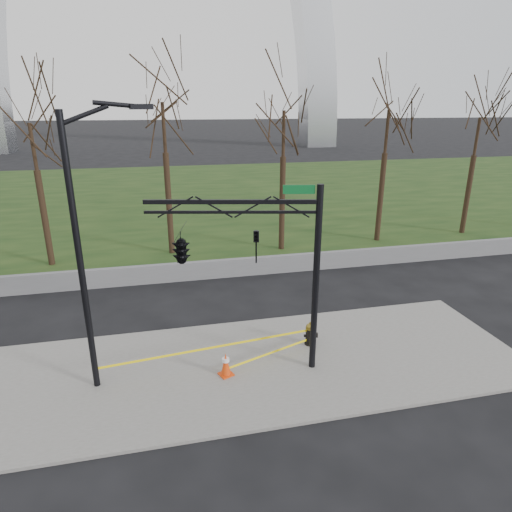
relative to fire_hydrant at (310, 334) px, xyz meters
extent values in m
plane|color=black|center=(-2.26, -0.78, -0.49)|extent=(500.00, 500.00, 0.00)
cube|color=slate|center=(-2.26, -0.78, -0.44)|extent=(18.00, 6.00, 0.10)
cube|color=black|center=(-2.26, 29.22, -0.46)|extent=(120.00, 40.00, 0.06)
cube|color=#59595B|center=(-2.26, 7.22, -0.04)|extent=(60.00, 0.30, 0.90)
cylinder|color=black|center=(-0.01, 0.00, -0.36)|extent=(0.35, 0.35, 0.06)
cylinder|color=black|center=(-0.01, 0.00, -0.09)|extent=(0.27, 0.27, 0.61)
cylinder|color=black|center=(0.20, -0.05, -0.04)|extent=(0.24, 0.21, 0.16)
cylinder|color=black|center=(-0.16, 0.04, -0.07)|extent=(0.12, 0.12, 0.10)
cylinder|color=olive|center=(-0.01, 0.00, 0.24)|extent=(0.31, 0.31, 0.06)
ellipsoid|color=olive|center=(-0.01, 0.00, 0.30)|extent=(0.29, 0.29, 0.21)
cylinder|color=olive|center=(-0.01, 0.00, 0.42)|extent=(0.06, 0.06, 0.08)
cube|color=red|center=(-3.18, -1.18, -0.37)|extent=(0.52, 0.52, 0.04)
cone|color=red|center=(-3.18, -1.18, 0.01)|extent=(0.31, 0.31, 0.72)
cylinder|color=white|center=(-3.18, -1.18, 0.14)|extent=(0.23, 0.23, 0.11)
cylinder|color=black|center=(-7.05, -0.83, 3.51)|extent=(0.18, 0.18, 8.00)
cylinder|color=black|center=(-6.52, -0.71, 7.36)|extent=(1.26, 0.41, 0.56)
cylinder|color=black|center=(-5.69, -0.50, 7.61)|extent=(1.20, 0.40, 0.22)
cube|color=black|center=(-5.11, -0.36, 7.56)|extent=(0.63, 0.36, 0.14)
cylinder|color=black|center=(-0.40, -1.32, 2.51)|extent=(0.20, 0.20, 6.00)
cube|color=black|center=(-2.83, -0.77, 5.01)|extent=(4.91, 1.21, 0.12)
cube|color=black|center=(-2.83, -0.77, 4.71)|extent=(4.90, 1.17, 0.08)
cube|color=#0C5926|center=(-0.98, -1.19, 5.36)|extent=(0.89, 0.24, 0.25)
imported|color=black|center=(-2.15, -0.92, 3.66)|extent=(0.20, 0.23, 1.00)
imported|color=black|center=(-4.30, -0.44, 3.66)|extent=(1.06, 2.54, 1.00)
cube|color=yellow|center=(-3.53, -0.42, 0.17)|extent=(7.04, 0.84, 0.08)
cube|color=yellow|center=(-1.60, -0.59, -0.19)|extent=(3.17, 1.19, 0.08)
camera|label=1|loc=(-4.86, -12.79, 7.61)|focal=30.67mm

